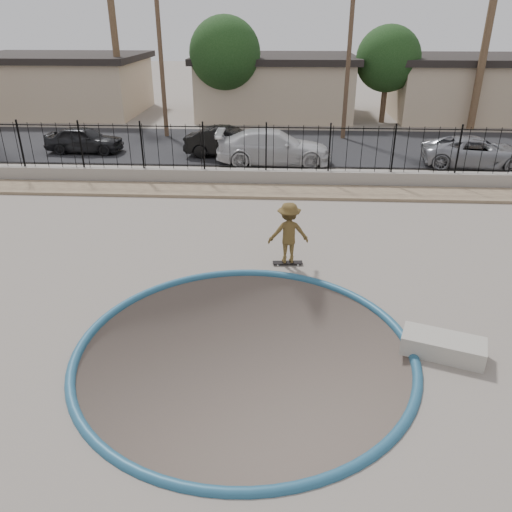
{
  "coord_description": "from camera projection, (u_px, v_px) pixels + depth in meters",
  "views": [
    {
      "loc": [
        0.69,
        -9.37,
        6.2
      ],
      "look_at": [
        0.06,
        2.0,
        0.72
      ],
      "focal_mm": 35.0,
      "sensor_mm": 36.0,
      "label": 1
    }
  ],
  "objects": [
    {
      "name": "street_tree_left",
      "position": [
        225.0,
        53.0,
        30.19
      ],
      "size": [
        4.32,
        4.32,
        6.36
      ],
      "color": "#473323",
      "rests_on": "ground"
    },
    {
      "name": "concrete_ledge",
      "position": [
        443.0,
        346.0,
        10.05
      ],
      "size": [
        1.74,
        1.19,
        0.4
      ],
      "primitive_type": "cube",
      "rotation": [
        0.0,
        0.0,
        -0.34
      ],
      "color": "#A59F92",
      "rests_on": "ground"
    },
    {
      "name": "car_a",
      "position": [
        84.0,
        139.0,
        24.82
      ],
      "size": [
        3.83,
        1.63,
        1.29
      ],
      "primitive_type": "imported",
      "rotation": [
        0.0,
        0.0,
        1.54
      ],
      "color": "black",
      "rests_on": "street"
    },
    {
      "name": "rock_strip",
      "position": [
        265.0,
        191.0,
        19.41
      ],
      "size": [
        42.0,
        1.6,
        0.11
      ],
      "primitive_type": "cube",
      "color": "tan",
      "rests_on": "ground"
    },
    {
      "name": "bowl_pit",
      "position": [
        245.0,
        350.0,
        10.26
      ],
      "size": [
        6.84,
        6.84,
        1.8
      ],
      "primitive_type": null,
      "color": "#51443E",
      "rests_on": "ground"
    },
    {
      "name": "house_east",
      "position": [
        483.0,
        86.0,
        33.44
      ],
      "size": [
        12.6,
        8.6,
        3.9
      ],
      "color": "#C3AE8B",
      "rests_on": "ground"
    },
    {
      "name": "car_b",
      "position": [
        229.0,
        142.0,
        24.1
      ],
      "size": [
        4.29,
        1.83,
        1.38
      ],
      "primitive_type": "imported",
      "rotation": [
        0.0,
        0.0,
        1.48
      ],
      "color": "black",
      "rests_on": "street"
    },
    {
      "name": "skater",
      "position": [
        288.0,
        236.0,
        13.44
      ],
      "size": [
        1.17,
        0.77,
        1.7
      ],
      "primitive_type": "imported",
      "rotation": [
        0.0,
        0.0,
        3.28
      ],
      "color": "brown",
      "rests_on": "ground"
    },
    {
      "name": "coping_ring",
      "position": [
        245.0,
        350.0,
        10.26
      ],
      "size": [
        7.04,
        7.04,
        0.2
      ],
      "primitive_type": "torus",
      "color": "#235472",
      "rests_on": "ground"
    },
    {
      "name": "car_d",
      "position": [
        476.0,
        152.0,
        22.44
      ],
      "size": [
        4.94,
        2.66,
        1.32
      ],
      "primitive_type": "imported",
      "rotation": [
        0.0,
        0.0,
        1.47
      ],
      "color": "#919399",
      "rests_on": "street"
    },
    {
      "name": "street",
      "position": [
        271.0,
        146.0,
        26.44
      ],
      "size": [
        90.0,
        8.0,
        0.04
      ],
      "primitive_type": "cube",
      "color": "black",
      "rests_on": "ground"
    },
    {
      "name": "fence",
      "position": [
        266.0,
        148.0,
        19.77
      ],
      "size": [
        40.0,
        0.04,
        1.8
      ],
      "color": "black",
      "rests_on": "retaining_wall"
    },
    {
      "name": "utility_pole_mid",
      "position": [
        350.0,
        43.0,
        25.9
      ],
      "size": [
        1.7,
        0.24,
        9.5
      ],
      "color": "#473323",
      "rests_on": "ground"
    },
    {
      "name": "ground",
      "position": [
        267.0,
        196.0,
        22.43
      ],
      "size": [
        120.0,
        120.0,
        2.2
      ],
      "primitive_type": "cube",
      "color": "slate",
      "rests_on": "ground"
    },
    {
      "name": "house_center",
      "position": [
        275.0,
        85.0,
        34.14
      ],
      "size": [
        10.6,
        8.6,
        3.9
      ],
      "color": "#C3AE8B",
      "rests_on": "ground"
    },
    {
      "name": "street_tree_mid",
      "position": [
        388.0,
        59.0,
        30.74
      ],
      "size": [
        3.96,
        3.96,
        5.83
      ],
      "color": "#473323",
      "rests_on": "ground"
    },
    {
      "name": "skateboard",
      "position": [
        288.0,
        263.0,
        13.79
      ],
      "size": [
        0.83,
        0.27,
        0.07
      ],
      "rotation": [
        0.0,
        0.0,
        0.08
      ],
      "color": "black",
      "rests_on": "ground"
    },
    {
      "name": "palm_mid",
      "position": [
        111.0,
        8.0,
        30.35
      ],
      "size": [
        2.3,
        2.3,
        9.3
      ],
      "color": "brown",
      "rests_on": "ground"
    },
    {
      "name": "house_west",
      "position": [
        61.0,
        83.0,
        34.9
      ],
      "size": [
        11.6,
        8.6,
        3.9
      ],
      "color": "#C3AE8B",
      "rests_on": "ground"
    },
    {
      "name": "retaining_wall",
      "position": [
        266.0,
        177.0,
        20.29
      ],
      "size": [
        42.0,
        0.45,
        0.6
      ],
      "primitive_type": "cube",
      "color": "gray",
      "rests_on": "ground"
    },
    {
      "name": "utility_pole_left",
      "position": [
        160.0,
        48.0,
        26.51
      ],
      "size": [
        1.7,
        0.24,
        9.0
      ],
      "color": "#473323",
      "rests_on": "ground"
    },
    {
      "name": "car_c",
      "position": [
        274.0,
        147.0,
        22.86
      ],
      "size": [
        5.32,
        2.29,
        1.53
      ],
      "primitive_type": "imported",
      "rotation": [
        0.0,
        0.0,
        1.6
      ],
      "color": "silver",
      "rests_on": "street"
    }
  ]
}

